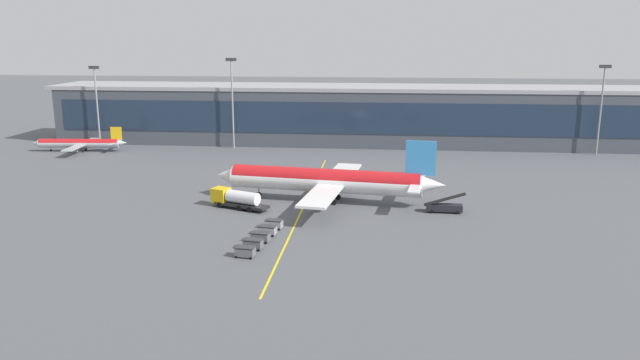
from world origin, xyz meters
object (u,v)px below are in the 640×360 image
commuter_jet_far (79,143)px  baggage_cart_1 (253,244)px  baggage_cart_4 (274,224)px  main_airliner (326,180)px  baggage_cart_2 (261,237)px  baggage_cart_3 (267,230)px  fuel_tanker (236,198)px  belt_loader (444,207)px  baggage_cart_0 (245,252)px

commuter_jet_far → baggage_cart_1: bearing=-48.5°
baggage_cart_4 → main_airliner: bearing=68.1°
baggage_cart_1 → commuter_jet_far: commuter_jet_far is taller
baggage_cart_4 → baggage_cart_1: bearing=-97.6°
baggage_cart_2 → baggage_cart_3: size_ratio=1.00×
baggage_cart_2 → commuter_jet_far: bearing=133.0°
fuel_tanker → baggage_cart_1: bearing=-70.2°
belt_loader → baggage_cart_4: (-27.32, -11.84, -0.21)m
baggage_cart_3 → commuter_jet_far: size_ratio=0.11×
fuel_tanker → baggage_cart_0: size_ratio=3.87×
baggage_cart_4 → commuter_jet_far: (-61.84, 59.02, 1.40)m
main_airliner → baggage_cart_1: 27.43m
baggage_cart_0 → baggage_cart_1: bearing=82.4°
main_airliner → baggage_cart_4: size_ratio=14.99×
main_airliner → baggage_cart_2: (-7.51, -22.89, -3.22)m
belt_loader → commuter_jet_far: 100.88m
commuter_jet_far → belt_loader: bearing=-27.9°
fuel_tanker → baggage_cart_1: fuel_tanker is taller
main_airliner → baggage_cart_1: (-7.93, -26.06, -3.22)m
baggage_cart_2 → baggage_cart_3: (0.42, 3.17, 0.00)m
baggage_cart_1 → baggage_cart_2: size_ratio=1.00×
baggage_cart_0 → baggage_cart_1: (0.42, 3.17, 0.00)m
belt_loader → baggage_cart_2: belt_loader is taller
baggage_cart_0 → main_airliner: bearing=74.1°
belt_loader → baggage_cart_2: 33.53m
baggage_cart_2 → baggage_cart_4: (0.85, 6.34, 0.00)m
belt_loader → main_airliner: bearing=167.2°
baggage_cart_3 → fuel_tanker: bearing=120.4°
baggage_cart_2 → commuter_jet_far: size_ratio=0.11×
fuel_tanker → belt_loader: belt_loader is taller
baggage_cart_3 → baggage_cart_4: (0.42, 3.17, 0.00)m
main_airliner → commuter_jet_far: size_ratio=1.69×
main_airliner → baggage_cart_1: main_airliner is taller
main_airliner → fuel_tanker: 16.46m
main_airliner → baggage_cart_4: bearing=-111.9°
baggage_cart_0 → baggage_cart_2: bearing=82.4°
baggage_cart_1 → baggage_cart_0: bearing=-97.6°
fuel_tanker → commuter_jet_far: commuter_jet_far is taller
fuel_tanker → baggage_cart_1: size_ratio=3.87×
fuel_tanker → baggage_cart_3: bearing=-59.6°
main_airliner → baggage_cart_3: size_ratio=14.99×
fuel_tanker → baggage_cart_2: fuel_tanker is taller
baggage_cart_3 → baggage_cart_1: bearing=-97.6°
commuter_jet_far → baggage_cart_3: bearing=-45.4°
belt_loader → baggage_cart_2: bearing=-147.2°
baggage_cart_0 → baggage_cart_1: 3.20m
main_airliner → baggage_cart_4: (-6.66, -16.55, -3.22)m
baggage_cart_0 → baggage_cart_3: (1.27, 9.52, 0.00)m
baggage_cart_1 → baggage_cart_3: 6.40m
fuel_tanker → baggage_cart_2: bearing=-65.7°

